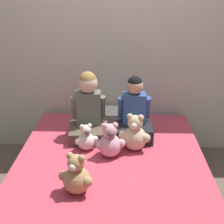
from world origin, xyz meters
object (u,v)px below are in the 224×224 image
at_px(child_on_left, 89,112).
at_px(teddy_bear_between_children, 110,142).
at_px(teddy_bear_held_by_right_child, 135,135).
at_px(pillow_at_headboard, 113,115).
at_px(teddy_bear_at_foot_of_bed, 77,176).
at_px(child_on_right, 134,115).
at_px(teddy_bear_held_by_left_child, 86,139).
at_px(bed, 110,183).

distance_m(child_on_left, teddy_bear_between_children, 0.44).
distance_m(child_on_left, teddy_bear_held_by_right_child, 0.50).
bearing_deg(pillow_at_headboard, teddy_bear_between_children, -90.54).
bearing_deg(teddy_bear_at_foot_of_bed, teddy_bear_held_by_right_child, 74.61).
height_order(teddy_bear_between_children, teddy_bear_at_foot_of_bed, same).
distance_m(child_on_right, pillow_at_headboard, 0.45).
relative_size(child_on_left, pillow_at_headboard, 1.32).
relative_size(teddy_bear_between_children, teddy_bear_at_foot_of_bed, 1.00).
height_order(child_on_right, teddy_bear_between_children, child_on_right).
bearing_deg(teddy_bear_held_by_left_child, bed, -59.73).
distance_m(teddy_bear_at_foot_of_bed, pillow_at_headboard, 1.24).
xyz_separation_m(child_on_left, teddy_bear_between_children, (0.21, -0.37, -0.12)).
relative_size(teddy_bear_between_children, pillow_at_headboard, 0.65).
bearing_deg(child_on_left, bed, -68.66).
distance_m(teddy_bear_held_by_right_child, pillow_at_headboard, 0.64).
xyz_separation_m(child_on_right, teddy_bear_between_children, (-0.21, -0.36, -0.09)).
relative_size(teddy_bear_held_by_left_child, teddy_bear_at_foot_of_bed, 0.80).
xyz_separation_m(teddy_bear_between_children, teddy_bear_at_foot_of_bed, (-0.21, -0.49, 0.00)).
distance_m(teddy_bear_held_by_right_child, teddy_bear_between_children, 0.24).
bearing_deg(child_on_left, teddy_bear_held_by_right_child, -34.96).
xyz_separation_m(teddy_bear_held_by_right_child, teddy_bear_at_foot_of_bed, (-0.42, -0.61, -0.01)).
height_order(child_on_left, teddy_bear_at_foot_of_bed, child_on_left).
xyz_separation_m(bed, child_on_right, (0.20, 0.45, 0.44)).
bearing_deg(teddy_bear_held_by_right_child, teddy_bear_between_children, -137.27).
relative_size(bed, teddy_bear_at_foot_of_bed, 6.36).
bearing_deg(teddy_bear_held_by_left_child, teddy_bear_between_children, -44.75).
height_order(teddy_bear_held_by_left_child, pillow_at_headboard, teddy_bear_held_by_left_child).
bearing_deg(teddy_bear_held_by_right_child, bed, -121.75).
distance_m(bed, teddy_bear_at_foot_of_bed, 0.58).
xyz_separation_m(child_on_left, teddy_bear_held_by_left_child, (0.00, -0.27, -0.14)).
height_order(bed, teddy_bear_held_by_left_child, teddy_bear_held_by_left_child).
height_order(teddy_bear_held_by_left_child, teddy_bear_at_foot_of_bed, teddy_bear_at_foot_of_bed).
bearing_deg(pillow_at_headboard, bed, -90.00).
distance_m(teddy_bear_held_by_left_child, teddy_bear_at_foot_of_bed, 0.59).
xyz_separation_m(child_on_right, teddy_bear_held_by_right_child, (0.00, -0.24, -0.08)).
bearing_deg(teddy_bear_between_children, teddy_bear_held_by_right_child, 19.22).
bearing_deg(pillow_at_headboard, child_on_right, -60.76).
distance_m(bed, teddy_bear_held_by_left_child, 0.43).
relative_size(child_on_left, teddy_bear_between_children, 2.03).
bearing_deg(teddy_bear_at_foot_of_bed, child_on_left, 109.21).
distance_m(bed, teddy_bear_between_children, 0.36).
relative_size(child_on_left, teddy_bear_held_by_right_child, 1.87).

